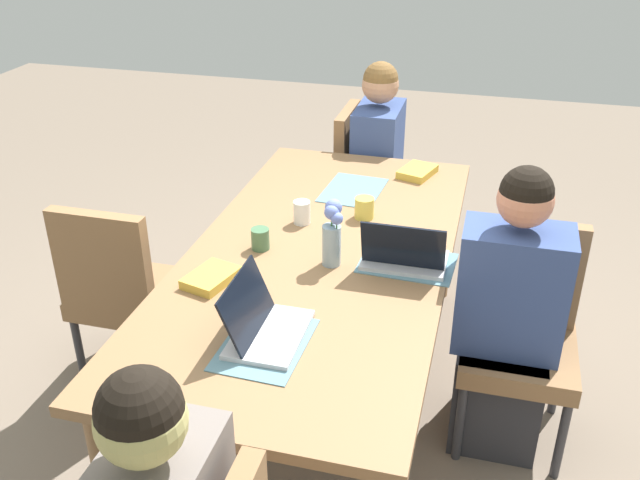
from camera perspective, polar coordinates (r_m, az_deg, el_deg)
The scene contains 18 objects.
ground_plane at distance 3.21m, azimuth -0.00°, elevation -12.67°, with size 10.00×10.00×0.00m, color #756656.
dining_table at distance 2.82m, azimuth -0.00°, elevation -2.17°, with size 2.16×1.02×0.75m.
chair_near_left_near at distance 2.90m, azimuth 16.09°, elevation -6.68°, with size 0.44×0.44×0.90m.
person_near_left_near at distance 2.82m, azimuth 14.93°, elevation -6.93°, with size 0.36×0.40×1.19m.
chair_head_right_left_mid at distance 4.11m, azimuth 3.75°, elevation 5.11°, with size 0.44×0.44×0.90m.
person_head_right_left_mid at distance 4.03m, azimuth 4.63°, elevation 5.03°, with size 0.40×0.36×1.19m.
chair_far_right_near at distance 3.15m, azimuth -15.87°, elevation -3.59°, with size 0.44×0.44×0.90m.
flower_vase at distance 2.63m, azimuth 1.01°, elevation 0.67°, with size 0.09×0.08×0.26m.
placemat_near_left_near at distance 2.72m, azimuth 7.14°, elevation -1.87°, with size 0.36×0.26×0.00m, color slate.
placemat_head_right_left_mid at distance 3.32m, azimuth 2.65°, elevation 4.10°, with size 0.36×0.26×0.00m, color slate.
placemat_head_left_left_far at distance 2.27m, azimuth -4.50°, elevation -8.46°, with size 0.36×0.26×0.00m, color slate.
laptop_near_left_near at distance 2.68m, azimuth 6.87°, elevation -1.31°, with size 0.22×0.32×0.21m.
laptop_head_left_left_far at distance 2.28m, azimuth -4.71°, elevation -6.93°, with size 0.32×0.22×0.20m.
coffee_mug_near_left at distance 2.99m, azimuth -1.49°, elevation 2.27°, with size 0.07×0.07×0.10m, color white.
coffee_mug_near_right at distance 3.04m, azimuth 3.63°, elevation 2.63°, with size 0.08×0.08×0.09m, color #DBC64C.
coffee_mug_centre_left at distance 2.79m, azimuth -4.89°, elevation 0.09°, with size 0.07×0.07×0.09m, color #47704C.
book_red_cover at distance 2.60m, azimuth -8.87°, elevation -3.06°, with size 0.20×0.14×0.04m, color gold.
book_blue_cover at distance 3.52m, azimuth 7.94°, elevation 5.54°, with size 0.20×0.14×0.04m, color gold.
Camera 1 is at (-2.36, -0.62, 2.09)m, focal length 39.26 mm.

